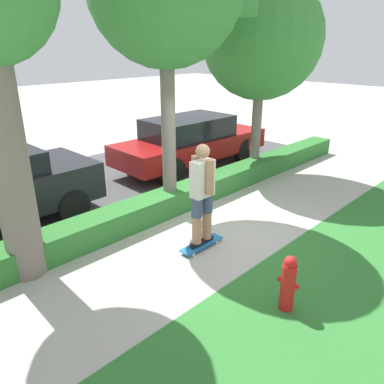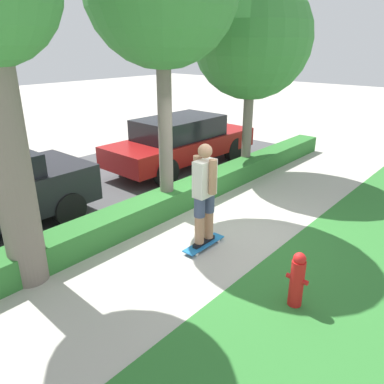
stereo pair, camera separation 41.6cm
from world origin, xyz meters
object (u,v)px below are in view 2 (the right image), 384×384
Objects in this scene: skateboard at (204,244)px; parked_car_middle at (182,141)px; skater_person at (205,193)px; fire_hydrant at (297,279)px; tree_far at (252,39)px.

skateboard is 4.78m from parked_car_middle.
skater_person is at bearing -131.57° from parked_car_middle.
fire_hydrant is at bearing -101.46° from skateboard.
skater_person is 0.36× the size of tree_far.
tree_far is 6.57m from fire_hydrant.
skater_person is 2.20× the size of fire_hydrant.
parked_car_middle is 5.80× the size of fire_hydrant.
skater_person reaches higher than fire_hydrant.
fire_hydrant is at bearing -122.37° from parked_car_middle.
skateboard is 0.19× the size of parked_car_middle.
tree_far is at bearing -63.07° from parked_car_middle.
fire_hydrant is (-3.61, -5.43, -0.38)m from parked_car_middle.
parked_car_middle is at bearing 47.19° from skateboard.
fire_hydrant is at bearing -101.46° from skater_person.
skateboard is 0.18× the size of tree_far.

